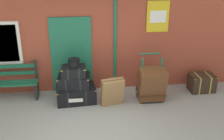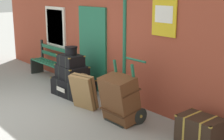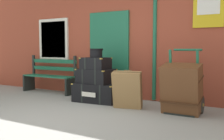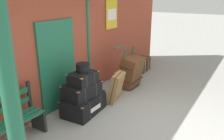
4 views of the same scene
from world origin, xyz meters
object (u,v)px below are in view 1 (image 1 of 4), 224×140
porters_trolley (150,88)px  large_brown_trunk (152,85)px  steamer_trunk_base (76,94)px  suitcase_olive (112,92)px  corner_trunk (202,83)px  steamer_trunk_top (74,71)px  platform_bench (7,83)px  steamer_trunk_middle (74,81)px  round_hatbox (74,62)px

porters_trolley → large_brown_trunk: (-0.00, -0.17, 0.20)m
steamer_trunk_base → suitcase_olive: (0.91, -0.32, 0.17)m
porters_trolley → corner_trunk: bearing=9.1°
large_brown_trunk → suitcase_olive: (-1.05, -0.12, -0.09)m
porters_trolley → steamer_trunk_top: bearing=-179.9°
steamer_trunk_top → platform_bench: bearing=166.7°
steamer_trunk_top → suitcase_olive: size_ratio=0.80×
steamer_trunk_base → large_brown_trunk: size_ratio=1.12×
steamer_trunk_middle → corner_trunk: 3.57m
steamer_trunk_middle → round_hatbox: bearing=-48.8°
steamer_trunk_middle → suitcase_olive: (0.95, -0.32, -0.20)m
steamer_trunk_base → suitcase_olive: suitcase_olive is taller
steamer_trunk_base → steamer_trunk_middle: steamer_trunk_middle is taller
round_hatbox → porters_trolley: size_ratio=0.25×
steamer_trunk_middle → steamer_trunk_top: 0.29m
steamer_trunk_middle → porters_trolley: size_ratio=0.71×
steamer_trunk_middle → steamer_trunk_top: (0.01, -0.03, 0.29)m
round_hatbox → porters_trolley: bearing=-0.2°
steamer_trunk_top → round_hatbox: (0.01, 0.01, 0.25)m
steamer_trunk_base → suitcase_olive: size_ratio=1.36×
corner_trunk → platform_bench: bearing=178.2°
porters_trolley → corner_trunk: 1.56m
platform_bench → porters_trolley: 3.80m
steamer_trunk_base → porters_trolley: 1.96m
steamer_trunk_base → platform_bench: bearing=167.9°
platform_bench → steamer_trunk_middle: 1.81m
steamer_trunk_middle → porters_trolley: (2.00, -0.03, -0.31)m
porters_trolley → corner_trunk: porters_trolley is taller
steamer_trunk_top → corner_trunk: (3.53, 0.25, -0.63)m
steamer_trunk_top → porters_trolley: (1.99, 0.00, -0.60)m
porters_trolley → steamer_trunk_middle: bearing=179.1°
steamer_trunk_middle → steamer_trunk_top: steamer_trunk_top is taller
suitcase_olive → corner_trunk: (2.59, 0.54, -0.14)m
steamer_trunk_middle → large_brown_trunk: 2.02m
round_hatbox → platform_bench: bearing=167.1°
large_brown_trunk → corner_trunk: (1.54, 0.42, -0.23)m
steamer_trunk_middle → suitcase_olive: 1.03m
steamer_trunk_base → round_hatbox: 0.91m
steamer_trunk_base → round_hatbox: (-0.02, -0.02, 0.91)m
platform_bench → round_hatbox: bearing=-12.9°
steamer_trunk_top → steamer_trunk_middle: bearing=109.5°
suitcase_olive → porters_trolley: bearing=15.6°
steamer_trunk_top → corner_trunk: size_ratio=0.88×
steamer_trunk_middle → porters_trolley: bearing=-0.9°
platform_bench → steamer_trunk_top: platform_bench is taller
suitcase_olive → corner_trunk: 2.65m
porters_trolley → platform_bench: bearing=173.7°
steamer_trunk_top → porters_trolley: porters_trolley is taller
platform_bench → corner_trunk: 5.32m
large_brown_trunk → corner_trunk: size_ratio=1.34×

